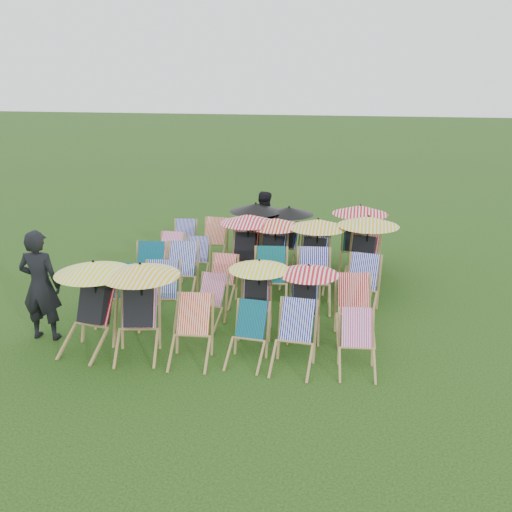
% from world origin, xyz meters
% --- Properties ---
extents(ground, '(100.00, 100.00, 0.00)m').
position_xyz_m(ground, '(0.00, 0.00, 0.00)').
color(ground, black).
rests_on(ground, ground).
extents(deckchair_0, '(1.19, 1.26, 1.41)m').
position_xyz_m(deckchair_0, '(-1.96, -2.23, 0.74)').
color(deckchair_0, '#9B7B48').
rests_on(deckchair_0, ground).
extents(deckchair_1, '(1.19, 1.30, 1.42)m').
position_xyz_m(deckchair_1, '(-1.18, -2.22, 0.75)').
color(deckchair_1, '#9B7B48').
rests_on(deckchair_1, ground).
extents(deckchair_2, '(0.69, 0.91, 0.93)m').
position_xyz_m(deckchair_2, '(-0.34, -2.31, 0.47)').
color(deckchair_2, '#9B7B48').
rests_on(deckchair_2, ground).
extents(deckchair_3, '(0.62, 0.82, 0.85)m').
position_xyz_m(deckchair_3, '(0.50, -2.19, 0.42)').
color(deckchair_3, '#9B7B48').
rests_on(deckchair_3, ground).
extents(deckchair_4, '(0.67, 0.89, 0.93)m').
position_xyz_m(deckchair_4, '(1.19, -2.23, 0.47)').
color(deckchair_4, '#9B7B48').
rests_on(deckchair_4, ground).
extents(deckchair_5, '(0.63, 0.82, 0.84)m').
position_xyz_m(deckchair_5, '(2.11, -2.18, 0.42)').
color(deckchair_5, '#9B7B48').
rests_on(deckchair_5, ground).
extents(deckchair_6, '(0.74, 0.94, 0.93)m').
position_xyz_m(deckchair_6, '(-2.05, -1.15, 0.46)').
color(deckchair_6, '#9B7B48').
rests_on(deckchair_6, ground).
extents(deckchair_7, '(0.80, 1.02, 1.01)m').
position_xyz_m(deckchair_7, '(-1.26, -1.10, 0.50)').
color(deckchair_7, '#9B7B48').
rests_on(deckchair_7, ground).
extents(deckchair_8, '(0.65, 0.83, 0.83)m').
position_xyz_m(deckchair_8, '(-0.43, -1.05, 0.41)').
color(deckchair_8, '#9B7B48').
rests_on(deckchair_8, ground).
extents(deckchair_9, '(1.01, 1.09, 1.20)m').
position_xyz_m(deckchair_9, '(0.42, -1.07, 0.63)').
color(deckchair_9, '#9B7B48').
rests_on(deckchair_9, ground).
extents(deckchair_10, '(1.00, 1.05, 1.18)m').
position_xyz_m(deckchair_10, '(1.24, -1.10, 0.62)').
color(deckchair_10, '#9B7B48').
rests_on(deckchair_10, ground).
extents(deckchair_11, '(0.76, 0.97, 0.97)m').
position_xyz_m(deckchair_11, '(2.04, -1.06, 0.49)').
color(deckchair_11, '#9B7B48').
rests_on(deckchair_11, ground).
extents(deckchair_12, '(0.75, 0.97, 0.99)m').
position_xyz_m(deckchair_12, '(-1.91, 0.03, 0.49)').
color(deckchair_12, '#9B7B48').
rests_on(deckchair_12, ground).
extents(deckchair_13, '(0.73, 0.97, 1.00)m').
position_xyz_m(deckchair_13, '(-1.30, 0.10, 0.50)').
color(deckchair_13, '#9B7B48').
rests_on(deckchair_13, ground).
extents(deckchair_14, '(0.60, 0.81, 0.85)m').
position_xyz_m(deckchair_14, '(-0.47, 0.01, 0.42)').
color(deckchair_14, '#9B7B48').
rests_on(deckchair_14, ground).
extents(deckchair_15, '(0.79, 1.01, 1.03)m').
position_xyz_m(deckchair_15, '(0.48, 0.00, 0.51)').
color(deckchair_15, '#9B7B48').
rests_on(deckchair_15, ground).
extents(deckchair_16, '(0.76, 1.00, 1.02)m').
position_xyz_m(deckchair_16, '(1.27, 0.11, 0.51)').
color(deckchair_16, '#9B7B48').
rests_on(deckchair_16, ground).
extents(deckchair_17, '(0.78, 0.99, 0.98)m').
position_xyz_m(deckchair_17, '(2.12, 0.05, 0.49)').
color(deckchair_17, '#9B7B48').
rests_on(deckchair_17, ground).
extents(deckchair_18, '(0.61, 0.83, 0.88)m').
position_xyz_m(deckchair_18, '(-1.93, 1.22, 0.44)').
color(deckchair_18, '#9B7B48').
rests_on(deckchair_18, ground).
extents(deckchair_19, '(0.59, 0.79, 0.82)m').
position_xyz_m(deckchair_19, '(-1.29, 1.19, 0.41)').
color(deckchair_19, '#9B7B48').
rests_on(deckchair_19, ground).
extents(deckchair_20, '(1.16, 1.21, 1.38)m').
position_xyz_m(deckchair_20, '(-0.27, 1.32, 0.73)').
color(deckchair_20, '#9B7B48').
rests_on(deckchair_20, ground).
extents(deckchair_21, '(1.12, 1.17, 1.33)m').
position_xyz_m(deckchair_21, '(0.30, 1.29, 0.70)').
color(deckchair_21, '#9B7B48').
rests_on(deckchair_21, ground).
extents(deckchair_22, '(1.16, 1.21, 1.38)m').
position_xyz_m(deckchair_22, '(1.17, 1.19, 0.73)').
color(deckchair_22, '#9B7B48').
rests_on(deckchair_22, ground).
extents(deckchair_23, '(1.22, 1.30, 1.44)m').
position_xyz_m(deckchair_23, '(2.14, 1.33, 0.76)').
color(deckchair_23, '#9B7B48').
rests_on(deckchair_23, ground).
extents(deckchair_24, '(0.65, 0.86, 0.88)m').
position_xyz_m(deckchair_24, '(-1.94, 2.34, 0.44)').
color(deckchair_24, '#9B7B48').
rests_on(deckchair_24, ground).
extents(deckchair_25, '(0.63, 0.87, 0.93)m').
position_xyz_m(deckchair_25, '(-1.25, 2.40, 0.47)').
color(deckchair_25, '#9B7B48').
rests_on(deckchair_25, ground).
extents(deckchair_26, '(1.17, 1.22, 1.38)m').
position_xyz_m(deckchair_26, '(-0.31, 2.34, 0.73)').
color(deckchair_26, '#9B7B48').
rests_on(deckchair_26, ground).
extents(deckchair_27, '(1.10, 1.17, 1.30)m').
position_xyz_m(deckchair_27, '(0.42, 2.48, 0.69)').
color(deckchair_27, '#9B7B48').
rests_on(deckchair_27, ground).
extents(deckchair_28, '(0.66, 0.84, 0.84)m').
position_xyz_m(deckchair_28, '(1.17, 2.41, 0.42)').
color(deckchair_28, '#9B7B48').
rests_on(deckchair_28, ground).
extents(deckchair_29, '(1.20, 1.25, 1.43)m').
position_xyz_m(deckchair_29, '(1.98, 2.37, 0.75)').
color(deckchair_29, '#9B7B48').
rests_on(deckchair_29, ground).
extents(person_left, '(0.68, 0.46, 1.83)m').
position_xyz_m(person_left, '(-2.91, -2.02, 0.91)').
color(person_left, black).
rests_on(person_left, ground).
extents(person_rear, '(0.83, 0.68, 1.57)m').
position_xyz_m(person_rear, '(-0.16, 2.88, 0.79)').
color(person_rear, black).
rests_on(person_rear, ground).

